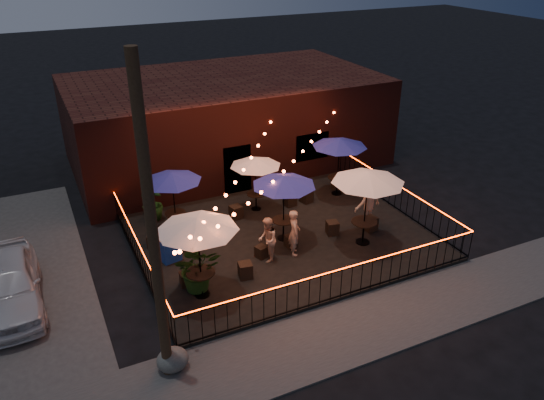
{
  "coord_description": "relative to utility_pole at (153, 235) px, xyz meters",
  "views": [
    {
      "loc": [
        -7.33,
        -12.65,
        9.82
      ],
      "look_at": [
        0.0,
        2.73,
        1.26
      ],
      "focal_mm": 35.0,
      "sensor_mm": 36.0,
      "label": 1
    }
  ],
  "objects": [
    {
      "name": "cafe_table_4",
      "position": [
        7.8,
        2.97,
        -1.37
      ],
      "size": [
        3.19,
        3.19,
        2.71
      ],
      "rotation": [
        0.0,
        0.0,
        0.37
      ],
      "color": "black",
      "rests_on": "patio"
    },
    {
      "name": "bistro_chair_6",
      "position": [
        4.47,
        6.56,
        -3.6
      ],
      "size": [
        0.49,
        0.49,
        0.49
      ],
      "primitive_type": "cube",
      "rotation": [
        0.0,
        0.0,
        0.19
      ],
      "color": "black",
      "rests_on": "patio"
    },
    {
      "name": "festoon_lights",
      "position": [
        4.39,
        4.3,
        -1.48
      ],
      "size": [
        10.02,
        8.72,
        1.32
      ],
      "color": "#FF4F21",
      "rests_on": "ground"
    },
    {
      "name": "cooler",
      "position": [
        1.43,
        4.75,
        -3.41
      ],
      "size": [
        0.73,
        0.59,
        0.86
      ],
      "rotation": [
        0.0,
        0.0,
        0.2
      ],
      "color": "#1740B1",
      "rests_on": "patio"
    },
    {
      "name": "bistro_chair_5",
      "position": [
        5.4,
        3.82,
        -3.64
      ],
      "size": [
        0.41,
        0.41,
        0.43
      ],
      "primitive_type": "cube",
      "rotation": [
        0.0,
        0.0,
        3.29
      ],
      "color": "black",
      "rests_on": "patio"
    },
    {
      "name": "cafe_table_2",
      "position": [
        5.41,
        4.41,
        -1.63
      ],
      "size": [
        2.22,
        2.22,
        2.43
      ],
      "rotation": [
        0.0,
        0.0,
        0.01
      ],
      "color": "black",
      "rests_on": "patio"
    },
    {
      "name": "fence_right",
      "position": [
        10.4,
        4.6,
        -3.34
      ],
      "size": [
        0.04,
        8.0,
        1.04
      ],
      "rotation": [
        0.0,
        0.0,
        1.57
      ],
      "color": "black",
      "rests_on": "patio"
    },
    {
      "name": "bistro_chair_7",
      "position": [
        6.8,
        6.61,
        -3.6
      ],
      "size": [
        0.47,
        0.47,
        0.51
      ],
      "primitive_type": "cube",
      "rotation": [
        0.0,
        0.0,
        3.24
      ],
      "color": "black",
      "rests_on": "patio"
    },
    {
      "name": "bistro_chair_9",
      "position": [
        8.54,
        3.6,
        -3.6
      ],
      "size": [
        0.48,
        0.48,
        0.51
      ],
      "primitive_type": "cube",
      "rotation": [
        0.0,
        0.0,
        3.26
      ],
      "color": "black",
      "rests_on": "patio"
    },
    {
      "name": "potted_shrub_a",
      "position": [
        1.77,
        2.83,
        -3.09
      ],
      "size": [
        1.61,
        1.48,
        1.52
      ],
      "primitive_type": "imported",
      "rotation": [
        0.0,
        0.0,
        -0.25
      ],
      "color": "#173F13",
      "rests_on": "patio"
    },
    {
      "name": "brick_building",
      "position": [
        6.4,
        12.59,
        -2.0
      ],
      "size": [
        14.0,
        8.0,
        4.0
      ],
      "color": "#39140F",
      "rests_on": "ground"
    },
    {
      "name": "sidewalk",
      "position": [
        5.4,
        -0.65,
        -3.98
      ],
      "size": [
        18.0,
        2.5,
        0.05
      ],
      "primitive_type": "cube",
      "color": "#3E3B3A",
      "rests_on": "ground"
    },
    {
      "name": "bistro_chair_2",
      "position": [
        1.11,
        5.89,
        -3.63
      ],
      "size": [
        0.49,
        0.49,
        0.44
      ],
      "primitive_type": "cube",
      "rotation": [
        0.0,
        0.0,
        -0.38
      ],
      "color": "black",
      "rests_on": "patio"
    },
    {
      "name": "bistro_chair_8",
      "position": [
        7.15,
        3.95,
        -3.61
      ],
      "size": [
        0.49,
        0.49,
        0.48
      ],
      "primitive_type": "cube",
      "rotation": [
        0.0,
        0.0,
        -0.24
      ],
      "color": "black",
      "rests_on": "patio"
    },
    {
      "name": "ground",
      "position": [
        5.4,
        2.6,
        -4.0
      ],
      "size": [
        110.0,
        110.0,
        0.0
      ],
      "primitive_type": "plane",
      "color": "black",
      "rests_on": "ground"
    },
    {
      "name": "bistro_chair_1",
      "position": [
        3.28,
        2.81,
        -3.6
      ],
      "size": [
        0.48,
        0.48,
        0.49
      ],
      "primitive_type": "cube",
      "rotation": [
        0.0,
        0.0,
        2.97
      ],
      "color": "black",
      "rests_on": "patio"
    },
    {
      "name": "boulder",
      "position": [
        0.14,
        0.05,
        -3.67
      ],
      "size": [
        0.88,
        0.75,
        0.67
      ],
      "primitive_type": "ellipsoid",
      "rotation": [
        0.0,
        0.0,
        0.03
      ],
      "color": "#4A4B46",
      "rests_on": "ground"
    },
    {
      "name": "potted_shrub_c",
      "position": [
        1.62,
        7.81,
        -3.16
      ],
      "size": [
        0.95,
        0.95,
        1.37
      ],
      "primitive_type": "imported",
      "rotation": [
        0.0,
        0.0,
        -0.29
      ],
      "color": "#103410",
      "rests_on": "patio"
    },
    {
      "name": "patron_a",
      "position": [
        5.29,
        3.38,
        -3.03
      ],
      "size": [
        0.56,
        0.69,
        1.64
      ],
      "primitive_type": "imported",
      "rotation": [
        0.0,
        0.0,
        1.24
      ],
      "color": "tan",
      "rests_on": "patio"
    },
    {
      "name": "bistro_chair_10",
      "position": [
        7.54,
        6.59,
        -3.6
      ],
      "size": [
        0.51,
        0.51,
        0.5
      ],
      "primitive_type": "cube",
      "rotation": [
        0.0,
        0.0,
        0.23
      ],
      "color": "black",
      "rests_on": "patio"
    },
    {
      "name": "patio",
      "position": [
        5.4,
        4.6,
        -3.92
      ],
      "size": [
        10.0,
        8.0,
        0.15
      ],
      "primitive_type": "cube",
      "color": "black",
      "rests_on": "ground"
    },
    {
      "name": "patron_c",
      "position": [
        8.75,
        4.12,
        -2.99
      ],
      "size": [
        1.14,
        0.7,
        1.71
      ],
      "primitive_type": "imported",
      "rotation": [
        0.0,
        0.0,
        3.2
      ],
      "color": "#D9AE8B",
      "rests_on": "patio"
    },
    {
      "name": "cafe_table_1",
      "position": [
        2.16,
        6.62,
        -1.75
      ],
      "size": [
        2.26,
        2.26,
        2.3
      ],
      "rotation": [
        0.0,
        0.0,
        -0.09
      ],
      "color": "black",
      "rests_on": "patio"
    },
    {
      "name": "utility_pole",
      "position": [
        0.0,
        0.0,
        0.0
      ],
      "size": [
        0.26,
        0.26,
        8.0
      ],
      "primitive_type": "cylinder",
      "color": "#322214",
      "rests_on": "ground"
    },
    {
      "name": "patron_b",
      "position": [
        4.32,
        3.4,
        -3.08
      ],
      "size": [
        0.84,
        0.93,
        1.54
      ],
      "primitive_type": "imported",
      "rotation": [
        0.0,
        0.0,
        -2.0
      ],
      "color": "tan",
      "rests_on": "patio"
    },
    {
      "name": "fence_front",
      "position": [
        5.4,
        0.6,
        -3.34
      ],
      "size": [
        10.0,
        0.04,
        1.04
      ],
      "color": "black",
      "rests_on": "patio"
    },
    {
      "name": "car_white",
      "position": [
        -3.42,
        4.63,
        -3.25
      ],
      "size": [
        1.78,
        4.43,
        1.51
      ],
      "primitive_type": "imported",
      "rotation": [
        0.0,
        0.0,
        0.0
      ],
      "color": "silver",
      "rests_on": "ground"
    },
    {
      "name": "bistro_chair_0",
      "position": [
        1.47,
        3.21,
        -3.64
      ],
      "size": [
        0.38,
        0.38,
        0.42
      ],
      "primitive_type": "cube",
      "rotation": [
        0.0,
        0.0,
        -0.08
      ],
      "color": "black",
      "rests_on": "patio"
    },
    {
      "name": "bistro_chair_3",
      "position": [
        2.79,
        6.19,
        -3.63
      ],
      "size": [
        0.47,
        0.47,
        0.43
      ],
      "primitive_type": "cube",
      "rotation": [
        0.0,
        0.0,
        3.5
      ],
      "color": "black",
      "rests_on": "patio"
    },
    {
      "name": "bistro_chair_4",
      "position": [
        4.2,
        3.65,
        -3.65
      ],
      "size": [
        0.42,
        0.42,
        0.4
      ],
      "primitive_type": "cube",
      "rotation": [
        0.0,
        0.0,
        0.28
      ],
      "color": "black",
      "rests_on": "patio"
    },
    {
      "name": "fence_left",
      "position": [
        0.4,
        4.6,
        -3.34
      ],
      "size": [
        0.04,
        8.0,
        1.04
      ],
      "rotation": [
        0.0,
        0.0,
        1.57
      ],
      "color": "black",
      "rests_on": "patio"
    },
    {
      "name": "cafe_table_3",
      "position": [
        5.45,
        6.88,
        -1.88
      ],
      "size": [
        2.27,
        2.27,
        2.15
      ],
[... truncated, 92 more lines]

